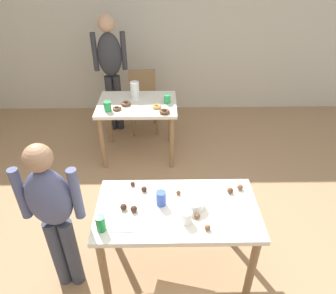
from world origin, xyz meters
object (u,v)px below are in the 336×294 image
object	(u,v)px
mixing_bowl	(193,203)
pitcher_far	(135,90)
dining_table_far	(138,112)
person_girl_near	(53,211)
dining_table_near	(177,219)
soda_can	(101,223)
chair_far_table	(143,97)
person_adult_far	(111,64)

from	to	relation	value
mixing_bowl	pitcher_far	world-z (taller)	pitcher_far
dining_table_far	person_girl_near	distance (m)	1.94
dining_table_near	soda_can	world-z (taller)	soda_can
dining_table_far	chair_far_table	xyz separation A→B (m)	(0.03, 0.71, -0.13)
person_adult_far	soda_can	distance (m)	2.69
mixing_bowl	person_adult_far	bearing A→B (deg)	110.61
dining_table_far	chair_far_table	distance (m)	0.73
person_adult_far	pitcher_far	world-z (taller)	person_adult_far
person_girl_near	mixing_bowl	size ratio (longest dim) A/B	8.35
dining_table_near	person_girl_near	world-z (taller)	person_girl_near
chair_far_table	dining_table_near	bearing A→B (deg)	-81.17
person_adult_far	soda_can	bearing A→B (deg)	-84.08
chair_far_table	pitcher_far	distance (m)	0.68
chair_far_table	person_girl_near	world-z (taller)	person_girl_near
person_girl_near	pitcher_far	distance (m)	2.06
chair_far_table	soda_can	xyz separation A→B (m)	(-0.14, -2.70, 0.31)
dining_table_far	person_girl_near	bearing A→B (deg)	-104.08
person_girl_near	soda_can	distance (m)	0.38
dining_table_far	pitcher_far	world-z (taller)	pitcher_far
dining_table_far	pitcher_far	size ratio (longest dim) A/B	4.53
pitcher_far	chair_far_table	bearing A→B (deg)	84.01
dining_table_near	chair_far_table	xyz separation A→B (m)	(-0.39, 2.51, -0.14)
soda_can	pitcher_far	bearing A→B (deg)	87.82
person_girl_near	pitcher_far	size ratio (longest dim) A/B	6.48
person_girl_near	soda_can	world-z (taller)	person_girl_near
dining_table_near	dining_table_far	size ratio (longest dim) A/B	1.26
chair_far_table	pitcher_far	bearing A→B (deg)	-95.99
chair_far_table	soda_can	distance (m)	2.72
person_girl_near	person_adult_far	world-z (taller)	person_adult_far
dining_table_near	dining_table_far	bearing A→B (deg)	103.12
dining_table_near	person_girl_near	distance (m)	0.91
mixing_bowl	pitcher_far	distance (m)	2.00
dining_table_near	mixing_bowl	size ratio (longest dim) A/B	7.38
person_adult_far	soda_can	xyz separation A→B (m)	(0.28, -2.67, -0.19)
chair_far_table	pitcher_far	world-z (taller)	pitcher_far
dining_table_far	person_adult_far	bearing A→B (deg)	119.68
dining_table_far	chair_far_table	size ratio (longest dim) A/B	1.10
dining_table_near	soda_can	size ratio (longest dim) A/B	9.94
person_girl_near	person_adult_far	size ratio (longest dim) A/B	0.83
pitcher_far	soda_can	bearing A→B (deg)	-92.18
person_girl_near	person_adult_far	distance (m)	2.56
person_adult_far	person_girl_near	bearing A→B (deg)	-91.77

